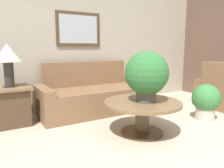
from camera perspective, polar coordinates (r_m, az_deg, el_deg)
name	(u,v)px	position (r m, az deg, el deg)	size (l,w,h in m)	color
ground_plane	(213,158)	(2.76, 24.84, -17.15)	(20.00, 20.00, 0.00)	#BCAD93
wall_back	(95,42)	(4.69, -4.41, 10.76)	(7.36, 0.09, 2.60)	#B2A893
couch_main	(94,96)	(4.16, -4.77, -3.11)	(2.08, 0.93, 0.93)	brown
coffee_table	(142,110)	(3.08, 7.94, -6.80)	(1.07, 1.07, 0.46)	#4C3823
side_table	(11,105)	(3.75, -24.79, -5.11)	(0.59, 0.59, 0.60)	#4C3823
table_lamp	(8,56)	(3.65, -25.62, 6.57)	(0.40, 0.40, 0.65)	#2D2823
potted_plant_on_table	(147,74)	(2.98, 9.03, 2.52)	(0.60, 0.60, 0.69)	#4C4742
potted_plant_floor	(206,100)	(3.97, 23.34, -3.98)	(0.46, 0.46, 0.60)	beige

